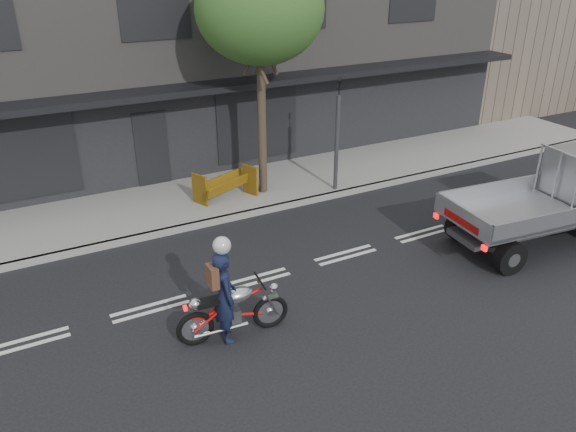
# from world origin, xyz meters

# --- Properties ---
(ground) EXTENTS (80.00, 80.00, 0.00)m
(ground) POSITION_xyz_m (0.00, 0.00, 0.00)
(ground) COLOR black
(ground) RESTS_ON ground
(sidewalk) EXTENTS (32.00, 3.20, 0.15)m
(sidewalk) POSITION_xyz_m (0.00, 4.70, 0.07)
(sidewalk) COLOR gray
(sidewalk) RESTS_ON ground
(kerb) EXTENTS (32.00, 0.20, 0.15)m
(kerb) POSITION_xyz_m (0.00, 3.10, 0.07)
(kerb) COLOR gray
(kerb) RESTS_ON ground
(building_main) EXTENTS (26.00, 10.00, 8.00)m
(building_main) POSITION_xyz_m (0.00, 11.30, 4.00)
(building_main) COLOR slate
(building_main) RESTS_ON ground
(street_tree) EXTENTS (3.40, 3.40, 6.74)m
(street_tree) POSITION_xyz_m (2.20, 4.20, 5.28)
(street_tree) COLOR #382B21
(street_tree) RESTS_ON ground
(traffic_light_pole) EXTENTS (0.12, 0.12, 3.50)m
(traffic_light_pole) POSITION_xyz_m (4.20, 3.35, 1.65)
(traffic_light_pole) COLOR #2D2D30
(traffic_light_pole) RESTS_ON ground
(motorcycle) EXTENTS (2.20, 0.64, 1.13)m
(motorcycle) POSITION_xyz_m (-1.20, -1.61, 0.58)
(motorcycle) COLOR black
(motorcycle) RESTS_ON ground
(rider) EXTENTS (0.52, 0.72, 1.85)m
(rider) POSITION_xyz_m (-1.35, -1.61, 0.93)
(rider) COLOR black
(rider) RESTS_ON ground
(construction_barrier) EXTENTS (1.79, 1.29, 0.93)m
(construction_barrier) POSITION_xyz_m (0.99, 3.93, 0.62)
(construction_barrier) COLOR orange
(construction_barrier) RESTS_ON sidewalk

